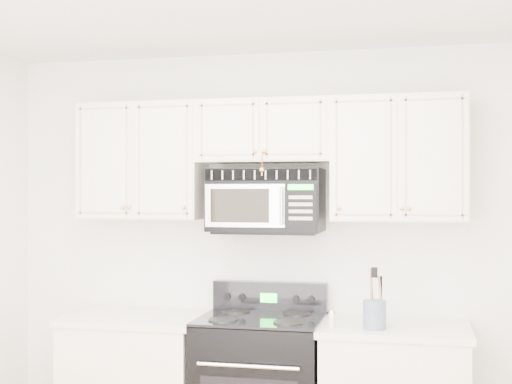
# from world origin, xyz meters

# --- Properties ---
(room) EXTENTS (3.51, 3.51, 2.61)m
(room) POSITION_xyz_m (0.00, 0.00, 1.30)
(room) COLOR brown
(room) RESTS_ON ground
(upper_cabinets) EXTENTS (2.44, 0.37, 0.75)m
(upper_cabinets) POSITION_xyz_m (0.00, 1.58, 1.93)
(upper_cabinets) COLOR silver
(upper_cabinets) RESTS_ON ground
(microwave) EXTENTS (0.71, 0.40, 0.39)m
(microwave) POSITION_xyz_m (0.00, 1.57, 1.65)
(microwave) COLOR black
(microwave) RESTS_ON ground
(utensil_crock) EXTENTS (0.13, 0.13, 0.34)m
(utensil_crock) POSITION_xyz_m (0.69, 1.28, 1.01)
(utensil_crock) COLOR slate
(utensil_crock) RESTS_ON base_cabinet_right
(shaker_salt) EXTENTS (0.04, 0.04, 0.10)m
(shaker_salt) POSITION_xyz_m (0.45, 1.28, 0.97)
(shaker_salt) COLOR silver
(shaker_salt) RESTS_ON base_cabinet_right
(shaker_pepper) EXTENTS (0.04, 0.04, 0.10)m
(shaker_pepper) POSITION_xyz_m (0.65, 1.30, 0.97)
(shaker_pepper) COLOR silver
(shaker_pepper) RESTS_ON base_cabinet_right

